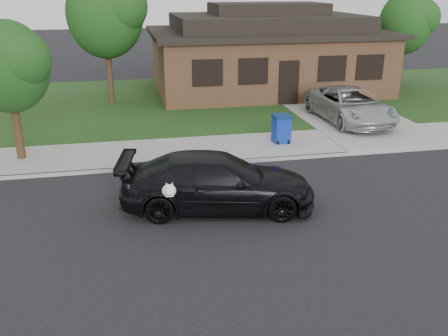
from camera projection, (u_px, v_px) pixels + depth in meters
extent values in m
plane|color=black|center=(276.00, 204.00, 13.79)|extent=(120.00, 120.00, 0.00)
cube|color=gray|center=(236.00, 148.00, 18.37)|extent=(60.00, 3.00, 0.12)
cube|color=gray|center=(246.00, 161.00, 16.99)|extent=(60.00, 0.12, 0.12)
cube|color=#193814|center=(201.00, 101.00, 25.71)|extent=(60.00, 13.00, 0.13)
cube|color=gray|center=(334.00, 108.00, 24.09)|extent=(4.50, 13.00, 0.14)
imported|color=black|center=(217.00, 182.00, 13.33)|extent=(5.47, 2.97, 1.51)
ellipsoid|color=white|center=(169.00, 191.00, 12.06)|extent=(0.34, 0.40, 0.30)
sphere|color=white|center=(170.00, 190.00, 11.81)|extent=(0.26, 0.26, 0.26)
cube|color=white|center=(170.00, 194.00, 11.71)|extent=(0.09, 0.12, 0.08)
sphere|color=black|center=(171.00, 195.00, 11.66)|extent=(0.04, 0.04, 0.04)
cone|color=white|center=(167.00, 185.00, 11.80)|extent=(0.11, 0.11, 0.14)
cone|color=white|center=(172.00, 184.00, 11.82)|extent=(0.11, 0.11, 0.14)
imported|color=#AFB2B6|center=(350.00, 105.00, 21.37)|extent=(2.56, 5.22, 1.43)
cube|color=#0D2997|center=(281.00, 130.00, 18.67)|extent=(0.61, 0.61, 0.95)
cube|color=#06254F|center=(282.00, 116.00, 18.48)|extent=(0.67, 0.67, 0.11)
cylinder|color=black|center=(278.00, 143.00, 18.50)|extent=(0.06, 0.15, 0.15)
cylinder|color=black|center=(289.00, 142.00, 18.58)|extent=(0.06, 0.15, 0.15)
cube|color=#422B1C|center=(266.00, 62.00, 27.76)|extent=(12.00, 8.00, 3.00)
cube|color=black|center=(267.00, 32.00, 27.20)|extent=(12.60, 8.60, 0.25)
cube|color=black|center=(267.00, 22.00, 27.02)|extent=(10.00, 6.50, 0.80)
cube|color=black|center=(267.00, 9.00, 26.77)|extent=(6.00, 3.50, 0.60)
cube|color=black|center=(289.00, 82.00, 24.20)|extent=(1.00, 0.06, 2.10)
cube|color=black|center=(208.00, 73.00, 23.24)|extent=(1.30, 0.05, 1.10)
cube|color=black|center=(253.00, 71.00, 23.66)|extent=(1.30, 0.05, 1.10)
cube|color=black|center=(332.00, 69.00, 24.41)|extent=(1.30, 0.05, 1.10)
cube|color=black|center=(370.00, 67.00, 24.79)|extent=(1.30, 0.05, 1.10)
cylinder|color=#332114|center=(110.00, 79.00, 24.41)|extent=(0.28, 0.28, 2.48)
ellipsoid|color=#143811|center=(105.00, 14.00, 23.35)|extent=(3.60, 3.60, 4.14)
sphere|color=#26591E|center=(120.00, 6.00, 22.87)|extent=(2.52, 2.52, 2.52)
cylinder|color=#332114|center=(400.00, 68.00, 28.99)|extent=(0.28, 0.28, 2.03)
ellipsoid|color=#143811|center=(406.00, 23.00, 28.12)|extent=(3.00, 3.00, 3.45)
sphere|color=#26591E|center=(421.00, 18.00, 27.71)|extent=(2.10, 2.10, 2.10)
cylinder|color=#332114|center=(18.00, 133.00, 16.80)|extent=(0.28, 0.28, 1.80)
ellipsoid|color=#143811|center=(8.00, 67.00, 16.03)|extent=(2.60, 2.60, 2.99)
sphere|color=#26591E|center=(22.00, 60.00, 15.68)|extent=(1.82, 1.82, 1.82)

